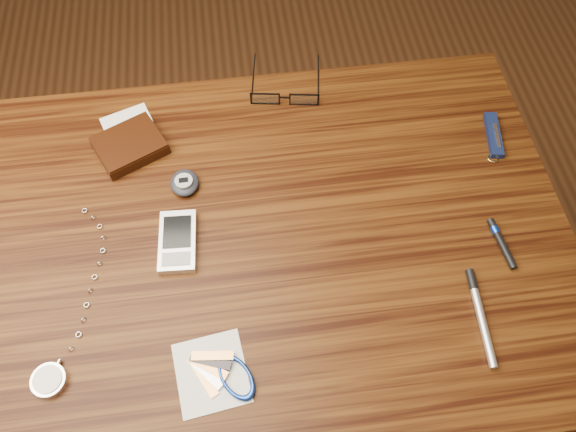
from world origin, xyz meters
name	(u,v)px	position (x,y,z in m)	size (l,w,h in m)	color
ground	(272,366)	(0.00, 0.00, 0.00)	(3.80, 3.80, 0.00)	#472814
desk	(263,263)	(0.00, 0.00, 0.65)	(1.00, 0.70, 0.75)	#3B1E09
wallet_and_card	(130,145)	(-0.21, 0.20, 0.76)	(0.14, 0.17, 0.02)	black
eyeglasses	(285,96)	(0.07, 0.28, 0.76)	(0.15, 0.15, 0.03)	black
gold_ring	(493,158)	(0.42, 0.10, 0.75)	(0.02, 0.02, 0.00)	#D5BD63
pocket_watch	(51,374)	(-0.31, -0.19, 0.76)	(0.09, 0.31, 0.02)	silver
pda_phone	(178,241)	(-0.13, 0.00, 0.76)	(0.06, 0.11, 0.02)	silver
pedometer	(184,183)	(-0.12, 0.11, 0.76)	(0.05, 0.06, 0.02)	black
notepad_keys	(223,374)	(-0.08, -0.22, 0.75)	(0.13, 0.12, 0.01)	white
pocket_knife	(494,135)	(0.43, 0.15, 0.76)	(0.04, 0.10, 0.01)	#0E1335
silver_pen	(479,309)	(0.31, -0.17, 0.76)	(0.02, 0.15, 0.01)	silver
black_blue_pen	(501,242)	(0.38, -0.06, 0.76)	(0.02, 0.09, 0.01)	black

